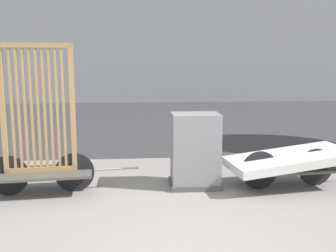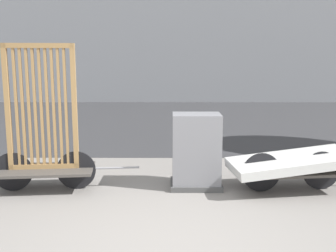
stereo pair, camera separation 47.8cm
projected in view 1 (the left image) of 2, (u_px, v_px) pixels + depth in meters
ground_plane at (182, 249)px, 4.08m from camera, size 60.00×60.00×0.00m
road_strip at (151, 119)px, 13.02m from camera, size 56.00×10.50×0.01m
bike_cart_with_bedframe at (41, 144)px, 5.67m from camera, size 2.17×0.89×2.18m
bike_cart_with_mattress at (289, 161)px, 6.01m from camera, size 2.38×1.11×0.60m
utility_cabinet at (195, 153)px, 6.03m from camera, size 0.78×0.58×1.14m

